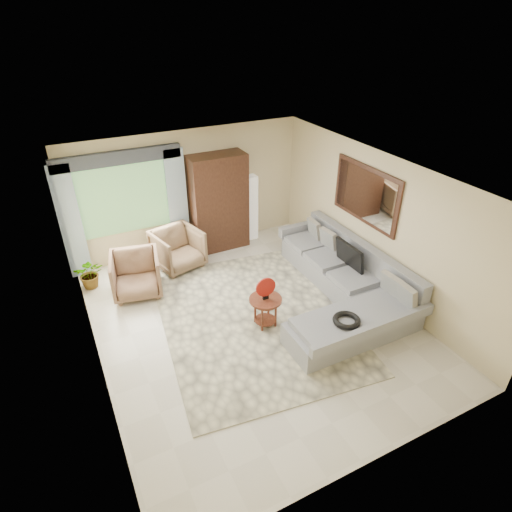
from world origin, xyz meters
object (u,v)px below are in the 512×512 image
coffee_table (265,311)px  armchair_right (178,249)px  tv_screen (349,255)px  armchair_left (136,275)px  sectional_sofa (344,286)px  floor_lamp (251,208)px  potted_plant (90,273)px  armoire (219,203)px

coffee_table → armchair_right: (-0.71, 2.48, 0.12)m
tv_screen → coffee_table: bearing=-171.6°
coffee_table → armchair_left: armchair_left is taller
sectional_sofa → floor_lamp: size_ratio=2.31×
armchair_left → floor_lamp: 3.09m
sectional_sofa → potted_plant: size_ratio=5.81×
potted_plant → armchair_left: bearing=-39.2°
potted_plant → sectional_sofa: bearing=-31.7°
potted_plant → armoire: 2.96m
armchair_left → potted_plant: armchair_left is taller
coffee_table → potted_plant: size_ratio=0.92×
coffee_table → armoire: 3.03m
tv_screen → armchair_left: (-3.59, 1.63, -0.32)m
armoire → floor_lamp: 0.86m
armchair_left → potted_plant: bearing=152.3°
tv_screen → floor_lamp: floor_lamp is taller
potted_plant → floor_lamp: bearing=7.0°
armchair_right → sectional_sofa: bearing=-60.3°
armoire → potted_plant: bearing=-172.3°
armchair_right → floor_lamp: floor_lamp is taller
tv_screen → potted_plant: bearing=152.6°
potted_plant → floor_lamp: floor_lamp is taller
armchair_left → sectional_sofa: bearing=-18.4°
coffee_table → potted_plant: 3.51m
coffee_table → floor_lamp: floor_lamp is taller
potted_plant → tv_screen: bearing=-27.4°
tv_screen → potted_plant: size_ratio=1.24×
potted_plant → floor_lamp: size_ratio=0.40×
armchair_left → potted_plant: 0.97m
coffee_table → armoire: (0.40, 2.91, 0.76)m
armoire → sectional_sofa: bearing=-66.9°
armchair_left → armchair_right: (0.98, 0.56, 0.00)m
sectional_sofa → floor_lamp: floor_lamp is taller
sectional_sofa → armchair_right: size_ratio=3.85×
armoire → armchair_left: bearing=-154.5°
sectional_sofa → armchair_left: size_ratio=3.89×
potted_plant → armoire: bearing=7.7°
sectional_sofa → potted_plant: (-4.07, 2.51, 0.01)m
armchair_right → armoire: size_ratio=0.43×
armchair_right → tv_screen: bearing=-54.0°
coffee_table → potted_plant: potted_plant is taller
coffee_table → armoire: armoire is taller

